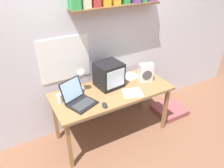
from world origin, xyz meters
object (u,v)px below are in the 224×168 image
desk_lamp (81,76)px  loose_paper_near_monitor (130,76)px  space_heater (146,73)px  computer_mouse (105,105)px  floor_cushion (169,110)px  corner_desk (112,95)px  laptop (78,98)px  juice_glass (60,99)px  loose_paper_near_laptop (132,93)px  crt_monitor (109,75)px

desk_lamp → loose_paper_near_monitor: (0.76, 0.03, -0.22)m
desk_lamp → space_heater: size_ratio=1.23×
computer_mouse → floor_cushion: 1.50m
corner_desk → laptop: 0.50m
computer_mouse → space_heater: bearing=17.8°
loose_paper_near_monitor → space_heater: bearing=-63.9°
juice_glass → desk_lamp: bearing=17.6°
laptop → loose_paper_near_laptop: 0.70m
corner_desk → loose_paper_near_laptop: (0.20, -0.17, 0.07)m
space_heater → loose_paper_near_laptop: space_heater is taller
desk_lamp → loose_paper_near_monitor: 0.79m
corner_desk → laptop: bearing=-176.5°
desk_lamp → loose_paper_near_monitor: desk_lamp is taller
desk_lamp → loose_paper_near_laptop: desk_lamp is taller
crt_monitor → desk_lamp: size_ratio=1.10×
space_heater → juice_glass: bearing=-169.7°
crt_monitor → computer_mouse: (-0.26, -0.38, -0.15)m
space_heater → loose_paper_near_laptop: size_ratio=0.88×
desk_lamp → computer_mouse: bearing=-85.6°
juice_glass → space_heater: bearing=-4.1°
floor_cushion → crt_monitor: bearing=171.2°
space_heater → computer_mouse: (-0.76, -0.24, -0.12)m
crt_monitor → desk_lamp: crt_monitor is taller
juice_glass → loose_paper_near_laptop: size_ratio=0.38×
computer_mouse → loose_paper_near_laptop: size_ratio=0.38×
loose_paper_near_monitor → loose_paper_near_laptop: bearing=-119.8°
space_heater → floor_cushion: space_heater is taller
desk_lamp → space_heater: (0.87, -0.19, -0.09)m
corner_desk → loose_paper_near_laptop: loose_paper_near_laptop is taller
computer_mouse → laptop: bearing=137.3°
space_heater → floor_cushion: (0.55, -0.02, -0.82)m
laptop → space_heater: 1.01m
juice_glass → floor_cushion: size_ratio=0.25×
floor_cushion → corner_desk: bearing=178.4°
space_heater → loose_paper_near_monitor: 0.27m
laptop → loose_paper_near_monitor: bearing=-7.2°
corner_desk → loose_paper_near_monitor: 0.47m
corner_desk → computer_mouse: size_ratio=13.56×
laptop → loose_paper_near_laptop: laptop is taller
computer_mouse → floor_cushion: (1.31, 0.22, -0.70)m
computer_mouse → floor_cushion: computer_mouse is taller
corner_desk → computer_mouse: bearing=-133.4°
desk_lamp → space_heater: bearing=-21.4°
crt_monitor → loose_paper_near_laptop: (0.18, -0.30, -0.16)m
corner_desk → space_heater: size_ratio=5.93×
laptop → loose_paper_near_monitor: (0.90, 0.23, -0.06)m
juice_glass → computer_mouse: (0.42, -0.33, -0.04)m
crt_monitor → loose_paper_near_monitor: size_ratio=1.36×
corner_desk → floor_cushion: corner_desk is taller
juice_glass → loose_paper_near_laptop: (0.86, -0.25, -0.05)m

